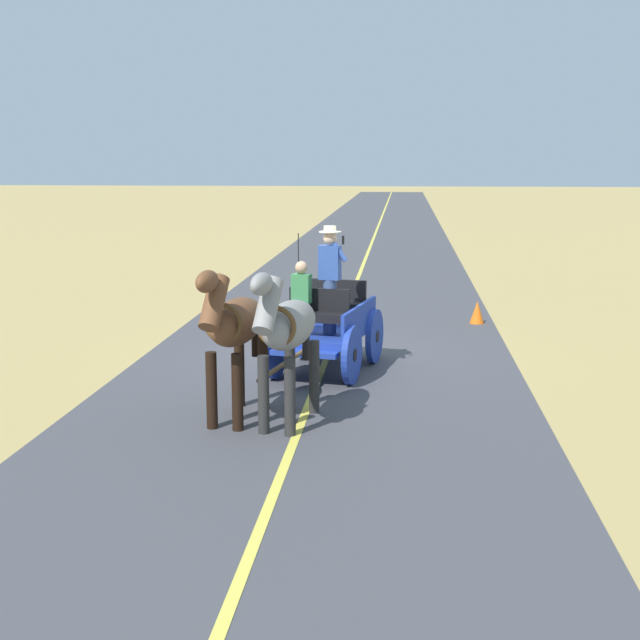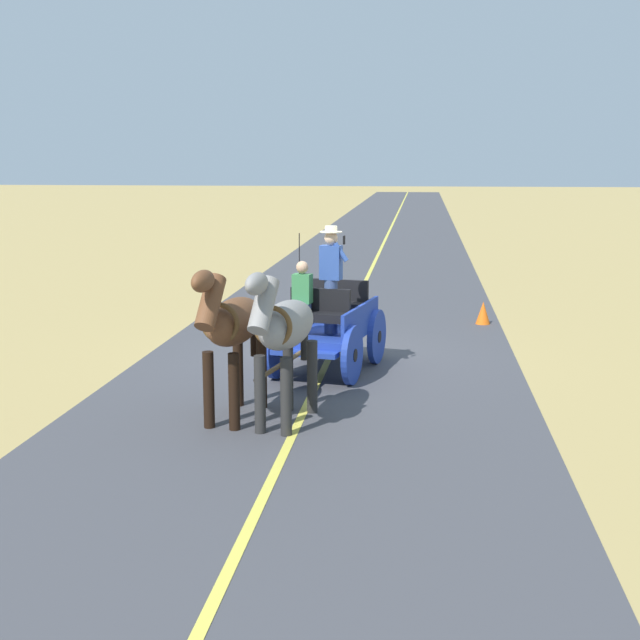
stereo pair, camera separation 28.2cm
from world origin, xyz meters
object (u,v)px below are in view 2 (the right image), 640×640
(horse_off_side, at_px, (232,326))
(traffic_cone, at_px, (483,313))
(horse_near_side, at_px, (284,329))
(horse_drawn_carriage, at_px, (327,324))

(horse_off_side, distance_m, traffic_cone, 8.55)
(horse_near_side, distance_m, horse_off_side, 0.75)
(horse_near_side, xyz_separation_m, traffic_cone, (-3.17, -7.68, -1.07))
(horse_near_side, height_order, horse_off_side, same)
(horse_drawn_carriage, relative_size, horse_off_side, 2.04)
(traffic_cone, bearing_deg, horse_drawn_carriage, 57.73)
(horse_near_side, distance_m, traffic_cone, 8.38)
(horse_off_side, xyz_separation_m, traffic_cone, (-3.91, -7.53, -1.07))
(horse_off_side, bearing_deg, horse_drawn_carriage, -108.77)
(horse_drawn_carriage, height_order, horse_near_side, horse_drawn_carriage)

